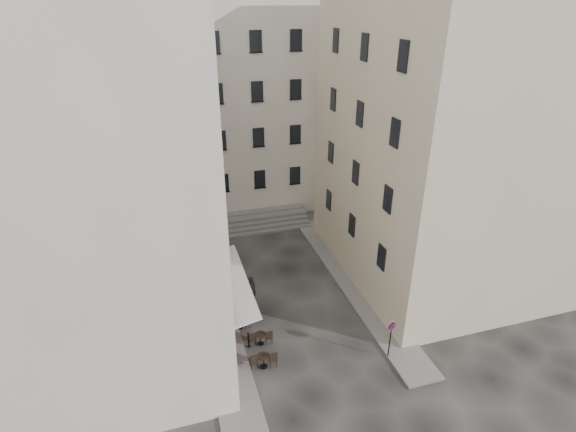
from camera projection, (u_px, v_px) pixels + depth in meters
name	position (u px, v px, depth m)	size (l,w,h in m)	color
ground	(301.00, 324.00, 25.74)	(90.00, 90.00, 0.00)	black
sidewalk_left	(212.00, 296.00, 28.00)	(2.00, 22.00, 0.12)	slate
sidewalk_right	(352.00, 282.00, 29.44)	(2.00, 18.00, 0.12)	slate
building_left	(71.00, 153.00, 21.06)	(12.20, 16.20, 20.60)	beige
building_right	(449.00, 135.00, 27.30)	(12.20, 14.20, 18.60)	beige
building_back	(221.00, 96.00, 37.68)	(18.20, 10.20, 18.60)	beige
cafe_storefront	(221.00, 300.00, 24.66)	(1.74, 7.30, 3.50)	#470A0A
stone_steps	(253.00, 222.00, 36.37)	(9.00, 3.15, 0.80)	#625F5C
bollard_near	(248.00, 340.00, 23.82)	(0.12, 0.12, 0.98)	black
bollard_mid	(236.00, 301.00, 26.82)	(0.12, 0.12, 0.98)	black
bollard_far	(226.00, 270.00, 29.83)	(0.12, 0.12, 0.98)	black
no_parking_sign	(391.00, 332.00, 22.64)	(0.52, 0.18, 2.35)	black
bistro_table_a	(263.00, 360.00, 22.57)	(1.35, 0.64, 0.95)	black
bistro_table_b	(260.00, 337.00, 24.08)	(1.26, 0.59, 0.88)	black
bistro_table_c	(239.00, 321.00, 25.24)	(1.33, 0.62, 0.94)	black
bistro_table_d	(236.00, 291.00, 27.83)	(1.27, 0.59, 0.89)	black
bistro_table_e	(235.00, 276.00, 29.31)	(1.23, 0.58, 0.86)	black
pedestrian	(251.00, 289.00, 27.32)	(0.64, 0.42, 1.77)	black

